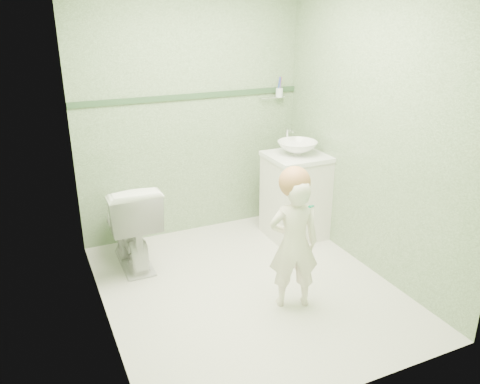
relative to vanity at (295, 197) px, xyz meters
name	(u,v)px	position (x,y,z in m)	size (l,w,h in m)	color
ground	(248,288)	(-0.84, -0.70, -0.40)	(2.50, 2.50, 0.00)	beige
room_shell	(249,144)	(-0.84, -0.70, 0.80)	(2.50, 2.54, 2.40)	gray
trim_stripe	(191,96)	(-0.84, 0.54, 0.95)	(2.20, 0.02, 0.05)	#314F31
vanity	(295,197)	(0.00, 0.00, 0.00)	(0.52, 0.50, 0.80)	white
counter	(297,157)	(0.00, 0.00, 0.41)	(0.54, 0.52, 0.04)	white
basin	(297,148)	(0.00, 0.00, 0.49)	(0.37, 0.37, 0.13)	white
faucet	(288,135)	(0.00, 0.19, 0.57)	(0.03, 0.13, 0.18)	silver
cup_holder	(279,92)	(0.05, 0.48, 0.93)	(0.26, 0.07, 0.21)	silver
toilet	(130,223)	(-1.58, 0.10, -0.01)	(0.43, 0.76, 0.77)	white
toddler	(294,244)	(-0.63, -1.03, 0.11)	(0.37, 0.24, 1.02)	white
hair_cap	(295,182)	(-0.63, -1.01, 0.58)	(0.23, 0.23, 0.23)	#B37649
teal_toothbrush	(310,206)	(-0.60, -1.17, 0.46)	(0.11, 0.14, 0.08)	#048E6B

